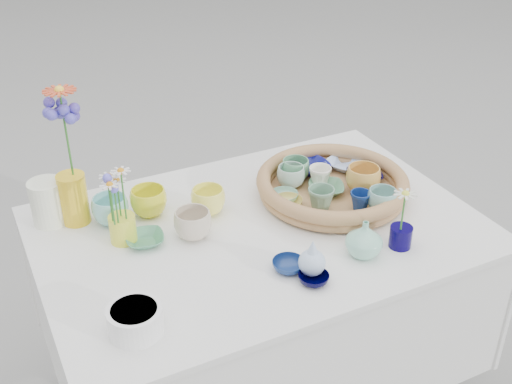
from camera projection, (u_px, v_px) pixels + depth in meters
name	position (u px, v px, depth m)	size (l,w,h in m)	color
wicker_tray	(332.00, 186.00, 1.99)	(0.47, 0.47, 0.08)	#A1703F
tray_ceramic_0	(309.00, 167.00, 2.11)	(0.12, 0.12, 0.03)	navy
tray_ceramic_1	(364.00, 176.00, 2.06)	(0.11, 0.11, 0.03)	black
tray_ceramic_2	(363.00, 179.00, 1.98)	(0.11, 0.11, 0.08)	gold
tray_ceramic_3	(326.00, 189.00, 1.99)	(0.11, 0.11, 0.03)	#58926B
tray_ceramic_4	(321.00, 199.00, 1.89)	(0.08, 0.08, 0.07)	gray
tray_ceramic_5	(284.00, 197.00, 1.95)	(0.09, 0.09, 0.03)	#95D4BD
tray_ceramic_6	(291.00, 177.00, 2.01)	(0.09, 0.09, 0.07)	#A6C9BC
tray_ceramic_7	(320.00, 177.00, 2.02)	(0.07, 0.07, 0.07)	white
tray_ceramic_8	(343.00, 164.00, 2.13)	(0.11, 0.11, 0.03)	#A8C1F0
tray_ceramic_9	(360.00, 201.00, 1.90)	(0.06, 0.06, 0.06)	navy
tray_ceramic_10	(288.00, 203.00, 1.92)	(0.09, 0.09, 0.03)	#E1C15E
tray_ceramic_11	(382.00, 200.00, 1.89)	(0.09, 0.09, 0.07)	#80BBB6
tray_ceramic_12	(296.00, 170.00, 2.05)	(0.09, 0.09, 0.07)	#67A77A
loose_ceramic_0	(149.00, 202.00, 1.90)	(0.11, 0.11, 0.09)	yellow
loose_ceramic_1	(208.00, 201.00, 1.91)	(0.10, 0.10, 0.08)	#FFF861
loose_ceramic_2	(145.00, 240.00, 1.78)	(0.11, 0.11, 0.03)	#478E68
loose_ceramic_3	(193.00, 224.00, 1.80)	(0.11, 0.11, 0.08)	beige
loose_ceramic_4	(289.00, 265.00, 1.68)	(0.09, 0.09, 0.03)	navy
loose_ceramic_5	(110.00, 210.00, 1.86)	(0.11, 0.11, 0.08)	#84D1CE
loose_ceramic_6	(314.00, 279.00, 1.63)	(0.08, 0.08, 0.02)	black
fluted_bowl	(135.00, 320.00, 1.47)	(0.13, 0.13, 0.07)	white
bud_vase_paleblue	(312.00, 257.00, 1.64)	(0.07, 0.07, 0.11)	#B2CCEF
bud_vase_seafoam	(364.00, 239.00, 1.72)	(0.10, 0.10, 0.11)	#8DD5B9
bud_vase_cobalt	(401.00, 237.00, 1.76)	(0.06, 0.06, 0.06)	#06003D
single_daisy	(403.00, 212.00, 1.71)	(0.07, 0.07, 0.13)	white
tall_vase_yellow	(74.00, 199.00, 1.85)	(0.08, 0.08, 0.15)	yellow
gerbera	(66.00, 134.00, 1.75)	(0.10, 0.10, 0.27)	#D94B28
hydrangea	(68.00, 144.00, 1.77)	(0.08, 0.08, 0.27)	#4D3DB2
white_pitcher	(48.00, 202.00, 1.85)	(0.14, 0.10, 0.13)	white
daisy_cup	(123.00, 228.00, 1.78)	(0.08, 0.08, 0.08)	yellow
daisy_posy	(116.00, 195.00, 1.71)	(0.08, 0.08, 0.16)	white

